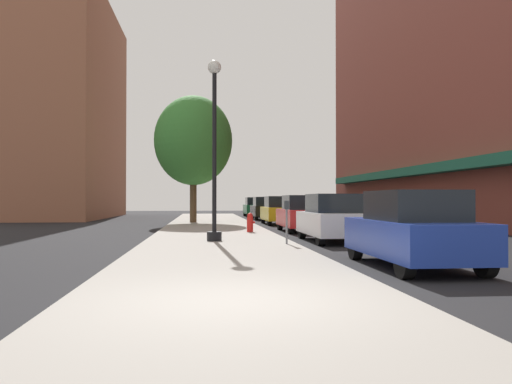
# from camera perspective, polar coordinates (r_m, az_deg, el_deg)

# --- Properties ---
(ground_plane) EXTENTS (90.00, 90.00, 0.00)m
(ground_plane) POSITION_cam_1_polar(r_m,az_deg,el_deg) (25.51, 4.44, -4.11)
(ground_plane) COLOR black
(sidewalk_slab) EXTENTS (4.80, 50.00, 0.12)m
(sidewalk_slab) POSITION_cam_1_polar(r_m,az_deg,el_deg) (26.11, -4.65, -3.90)
(sidewalk_slab) COLOR gray
(sidewalk_slab) RESTS_ON ground
(building_right_brick) EXTENTS (6.80, 40.00, 24.05)m
(building_right_brick) POSITION_cam_1_polar(r_m,az_deg,el_deg) (34.57, 22.23, 16.99)
(building_right_brick) COLOR brown
(building_right_brick) RESTS_ON ground
(building_far_background) EXTENTS (6.80, 18.00, 17.29)m
(building_far_background) POSITION_cam_1_polar(r_m,az_deg,el_deg) (45.87, -19.10, 8.21)
(building_far_background) COLOR #9E6047
(building_far_background) RESTS_ON ground
(lamppost) EXTENTS (0.48, 0.48, 5.90)m
(lamppost) POSITION_cam_1_polar(r_m,az_deg,el_deg) (17.44, -4.48, 4.90)
(lamppost) COLOR black
(lamppost) RESTS_ON sidewalk_slab
(fire_hydrant) EXTENTS (0.33, 0.26, 0.79)m
(fire_hydrant) POSITION_cam_1_polar(r_m,az_deg,el_deg) (22.09, -0.64, -3.27)
(fire_hydrant) COLOR red
(fire_hydrant) RESTS_ON sidewalk_slab
(parking_meter_near) EXTENTS (0.14, 0.09, 1.31)m
(parking_meter_near) POSITION_cam_1_polar(r_m,az_deg,el_deg) (16.18, 3.30, -2.65)
(parking_meter_near) COLOR slate
(parking_meter_near) RESTS_ON sidewalk_slab
(tree_near) EXTENTS (4.64, 4.64, 7.54)m
(tree_near) POSITION_cam_1_polar(r_m,az_deg,el_deg) (32.03, -6.74, 5.48)
(tree_near) COLOR #4C3823
(tree_near) RESTS_ON sidewalk_slab
(car_blue) EXTENTS (1.80, 4.30, 1.66)m
(car_blue) POSITION_cam_1_polar(r_m,az_deg,el_deg) (11.92, 16.42, -3.94)
(car_blue) COLOR black
(car_blue) RESTS_ON ground
(car_white) EXTENTS (1.80, 4.30, 1.66)m
(car_white) POSITION_cam_1_polar(r_m,az_deg,el_deg) (18.63, 8.23, -2.83)
(car_white) COLOR black
(car_white) RESTS_ON ground
(car_red) EXTENTS (1.80, 4.30, 1.66)m
(car_red) POSITION_cam_1_polar(r_m,az_deg,el_deg) (24.22, 4.97, -2.37)
(car_red) COLOR black
(car_red) RESTS_ON ground
(car_yellow) EXTENTS (1.80, 4.30, 1.66)m
(car_yellow) POSITION_cam_1_polar(r_m,az_deg,el_deg) (31.38, 2.51, -2.02)
(car_yellow) COLOR black
(car_yellow) RESTS_ON ground
(car_black) EXTENTS (1.80, 4.30, 1.66)m
(car_black) POSITION_cam_1_polar(r_m,az_deg,el_deg) (38.64, 0.96, -1.79)
(car_black) COLOR black
(car_black) RESTS_ON ground
(car_green) EXTENTS (1.80, 4.30, 1.66)m
(car_green) POSITION_cam_1_polar(r_m,az_deg,el_deg) (45.88, -0.09, -1.64)
(car_green) COLOR black
(car_green) RESTS_ON ground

